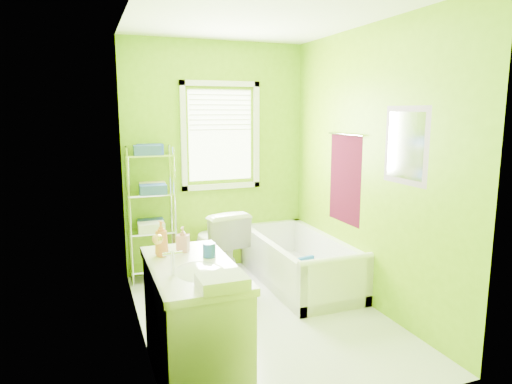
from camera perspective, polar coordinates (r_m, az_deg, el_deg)
name	(u,v)px	position (r m, az deg, el deg)	size (l,w,h in m)	color
ground	(262,316)	(4.27, 0.76, -15.24)	(2.90, 2.90, 0.00)	silver
room_envelope	(262,145)	(3.87, 0.82, 5.94)	(2.14, 2.94, 2.62)	#70A407
window	(221,130)	(5.23, -4.44, 7.72)	(0.92, 0.05, 1.22)	white
door	(160,254)	(2.75, -11.96, -7.62)	(0.09, 0.80, 2.00)	white
right_wall_decor	(367,166)	(4.36, 13.69, 3.13)	(0.04, 1.48, 1.17)	#420719
bathtub	(299,268)	(4.98, 5.43, -9.44)	(0.76, 1.63, 0.53)	white
toilet	(218,244)	(5.01, -4.77, -6.51)	(0.45, 0.78, 0.80)	white
vanity	(194,319)	(3.24, -7.76, -15.43)	(0.56, 1.10, 1.07)	silver
wire_shelf_unit	(152,199)	(5.01, -12.82, -0.87)	(0.51, 0.40, 1.48)	silver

